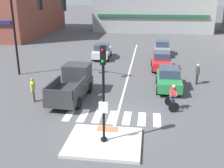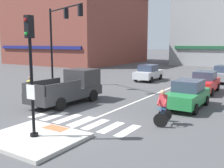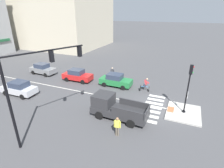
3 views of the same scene
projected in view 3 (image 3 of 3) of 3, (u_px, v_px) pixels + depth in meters
ground_plane at (156, 108)px, 17.73m from camera, size 300.00×300.00×0.00m
traffic_island at (183, 113)px, 16.78m from camera, size 3.61×3.05×0.15m
tactile_pad_front at (171, 109)px, 17.18m from camera, size 1.10×0.60×0.01m
signal_pole at (189, 85)px, 15.67m from camera, size 0.44×0.38×4.65m
crosswalk_stripe_a at (147, 121)px, 15.66m from camera, size 0.44×1.80×0.01m
crosswalk_stripe_b at (149, 116)px, 16.40m from camera, size 0.44×1.80×0.01m
crosswalk_stripe_c at (151, 111)px, 17.14m from camera, size 0.44×1.80×0.01m
crosswalk_stripe_d at (153, 107)px, 17.87m from camera, size 0.44×1.80×0.01m
crosswalk_stripe_e at (154, 103)px, 18.61m from camera, size 0.44×1.80×0.01m
crosswalk_stripe_f at (156, 100)px, 19.35m from camera, size 0.44×1.80×0.01m
crosswalk_stripe_g at (157, 96)px, 20.09m from camera, size 0.44×1.80×0.01m
lane_centre_line at (75, 90)px, 21.61m from camera, size 0.14×28.00×0.01m
traffic_light_mast at (35, 79)px, 11.97m from camera, size 5.52×2.44×6.79m
building_far_block at (63, 14)px, 46.96m from camera, size 19.91×21.88×16.38m
car_green_eastbound_mid at (116, 80)px, 22.59m from camera, size 1.85×4.10×1.64m
car_grey_eastbound_distant at (43, 69)px, 26.97m from camera, size 2.00×4.18×1.64m
car_red_eastbound_far at (77, 75)px, 24.33m from camera, size 1.92×4.14×1.64m
car_silver_westbound_distant at (19, 88)px, 20.27m from camera, size 1.96×4.16×1.64m
pickup_truck_charcoal_westbound_near at (115, 107)px, 15.89m from camera, size 2.17×5.15×2.08m
cyclist at (146, 84)px, 21.15m from camera, size 0.84×1.19×1.68m
pedestrian_at_curb_left at (117, 125)px, 13.41m from camera, size 0.25×0.55×1.67m
pedestrian_waiting_far_side at (112, 72)px, 25.02m from camera, size 0.26×0.55×1.67m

